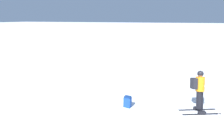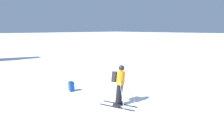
# 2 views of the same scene
# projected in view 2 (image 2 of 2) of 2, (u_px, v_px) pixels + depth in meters

# --- Properties ---
(ground_plane) EXTENTS (300.00, 300.00, 0.00)m
(ground_plane) POSITION_uv_depth(u_px,v_px,m) (105.00, 111.00, 6.81)
(ground_plane) COLOR white
(skier) EXTENTS (1.29, 1.64, 1.70)m
(skier) POSITION_uv_depth(u_px,v_px,m) (119.00, 83.00, 7.29)
(skier) COLOR black
(skier) RESTS_ON ground
(spare_backpack) EXTENTS (0.27, 0.33, 0.50)m
(spare_backpack) POSITION_uv_depth(u_px,v_px,m) (71.00, 86.00, 9.00)
(spare_backpack) COLOR #194293
(spare_backpack) RESTS_ON ground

